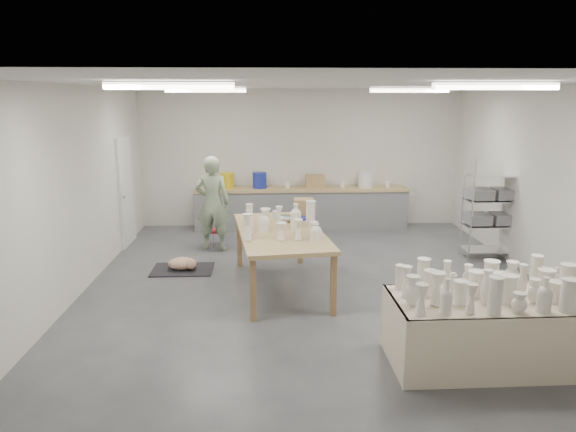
{
  "coord_description": "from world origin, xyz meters",
  "views": [
    {
      "loc": [
        -0.77,
        -7.28,
        2.83
      ],
      "look_at": [
        -0.43,
        0.34,
        1.05
      ],
      "focal_mm": 32.0,
      "sensor_mm": 36.0,
      "label": 1
    }
  ],
  "objects_px": {
    "work_table": "(283,228)",
    "red_stool": "(215,231)",
    "potter": "(213,203)",
    "drying_table": "(489,326)"
  },
  "relations": [
    {
      "from": "work_table",
      "to": "red_stool",
      "type": "bearing_deg",
      "value": 111.72
    },
    {
      "from": "work_table",
      "to": "potter",
      "type": "bearing_deg",
      "value": 114.93
    },
    {
      "from": "drying_table",
      "to": "work_table",
      "type": "distance_m",
      "value": 3.26
    },
    {
      "from": "drying_table",
      "to": "work_table",
      "type": "height_order",
      "value": "work_table"
    },
    {
      "from": "drying_table",
      "to": "potter",
      "type": "relative_size",
      "value": 1.19
    },
    {
      "from": "drying_table",
      "to": "work_table",
      "type": "xyz_separation_m",
      "value": [
        -2.13,
        2.43,
        0.47
      ]
    },
    {
      "from": "potter",
      "to": "red_stool",
      "type": "bearing_deg",
      "value": -83.51
    },
    {
      "from": "drying_table",
      "to": "red_stool",
      "type": "relative_size",
      "value": 4.94
    },
    {
      "from": "drying_table",
      "to": "work_table",
      "type": "relative_size",
      "value": 0.84
    },
    {
      "from": "potter",
      "to": "red_stool",
      "type": "distance_m",
      "value": 0.67
    }
  ]
}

